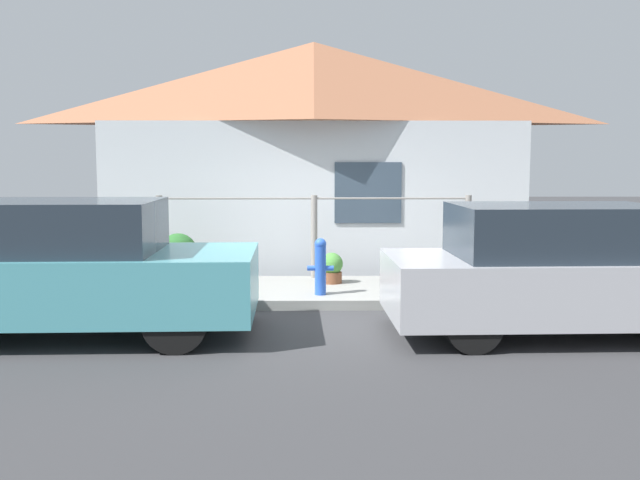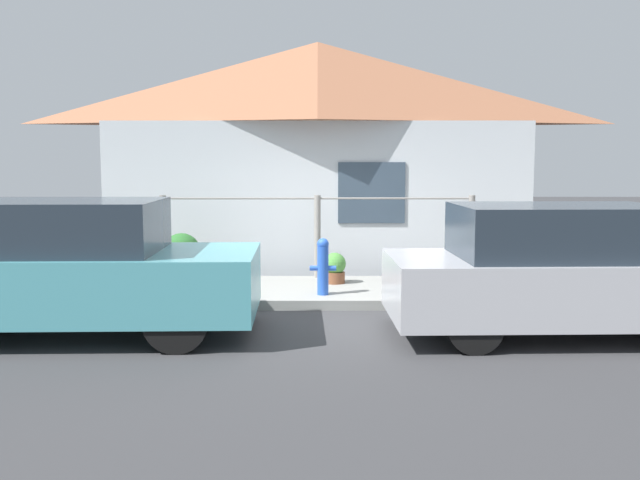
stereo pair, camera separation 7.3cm
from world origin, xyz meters
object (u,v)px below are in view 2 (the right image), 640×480
(fire_hydrant, at_px, (320,265))
(potted_plant_by_fence, at_px, (179,254))
(car_left, at_px, (67,269))
(potted_plant_near_hydrant, at_px, (332,268))
(car_right, at_px, (564,272))

(fire_hydrant, height_order, potted_plant_by_fence, fire_hydrant)
(fire_hydrant, xyz_separation_m, potted_plant_by_fence, (-2.17, 1.28, -0.01))
(car_left, relative_size, fire_hydrant, 5.30)
(fire_hydrant, height_order, potted_plant_near_hydrant, fire_hydrant)
(car_right, xyz_separation_m, potted_plant_near_hydrant, (-2.54, 2.68, -0.36))
(fire_hydrant, distance_m, potted_plant_near_hydrant, 0.96)
(fire_hydrant, bearing_deg, potted_plant_by_fence, 149.57)
(car_left, bearing_deg, car_right, -1.64)
(fire_hydrant, bearing_deg, car_left, -148.28)
(fire_hydrant, relative_size, potted_plant_by_fence, 1.08)
(car_left, distance_m, potted_plant_by_fence, 3.11)
(potted_plant_near_hydrant, distance_m, potted_plant_by_fence, 2.38)
(car_right, xyz_separation_m, fire_hydrant, (-2.72, 1.75, -0.18))
(potted_plant_near_hydrant, xyz_separation_m, potted_plant_by_fence, (-2.35, 0.35, 0.16))
(potted_plant_by_fence, bearing_deg, car_left, -102.32)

